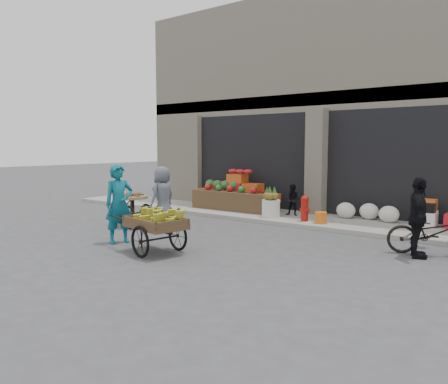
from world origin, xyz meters
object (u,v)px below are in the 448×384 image
Objects in this scene: fire_hydrant at (305,207)px; orange_bucket at (321,218)px; vendor_woman at (119,204)px; tricycle_cart at (132,206)px; cyclist at (418,218)px; banana_cart at (154,221)px; bicycle at (433,233)px; seated_person at (293,200)px; vendor_grey at (163,196)px; pineapple_bin at (271,208)px.

orange_bucket is at bearing -5.71° from fire_hydrant.
vendor_woman is 1.22× the size of tricycle_cart.
cyclist is at bearing -29.48° from fire_hydrant.
cyclist reaches higher than banana_cart.
bicycle is (3.53, -1.48, -0.05)m from fire_hydrant.
bicycle is 1.09× the size of cyclist.
seated_person is at bearing 57.80° from tricycle_cart.
seated_person is 0.57× the size of vendor_grey.
vendor_woman is (-1.64, -5.13, 0.30)m from seated_person.
vendor_grey is (-3.03, -2.42, 0.31)m from fire_hydrant.
vendor_grey reaches higher than bicycle.
seated_person is 0.41× the size of banana_cart.
vendor_grey is (-1.93, -2.47, 0.44)m from pineapple_bin.
banana_cart is 3.11m from tricycle_cart.
fire_hydrant is at bearing 88.63° from banana_cart.
fire_hydrant is 0.76× the size of seated_person.
vendor_woman is (-2.84, -4.43, 0.61)m from orange_bucket.
tricycle_cart is 0.86m from vendor_grey.
seated_person is at bearing 43.85° from bicycle.
bicycle reaches higher than pineapple_bin.
tricycle_cart is at bearing 79.25° from cyclist.
tricycle_cart reaches higher than fire_hydrant.
banana_cart reaches higher than fire_hydrant.
vendor_woman reaches higher than vendor_grey.
vendor_woman is at bearing 97.68° from bicycle.
seated_person is at bearing 56.31° from pineapple_bin.
vendor_grey reaches higher than tricycle_cart.
cyclist is at bearing -45.19° from vendor_woman.
orange_bucket is at bearing -3.58° from pineapple_bin.
orange_bucket is 4.87m from banana_cart.
banana_cart is at bearing -89.56° from pineapple_bin.
cyclist is at bearing 134.04° from bicycle.
bicycle is (4.23, -2.13, -0.13)m from seated_person.
pineapple_bin is 0.56× the size of seated_person.
bicycle is (5.87, 3.00, -0.43)m from vendor_woman.
seated_person is (-0.70, 0.65, 0.08)m from fire_hydrant.
seated_person is at bearing 149.74° from orange_bucket.
fire_hydrant is 0.31× the size of banana_cart.
vendor_woman is at bearing -117.69° from seated_person.
seated_person is at bearing 97.59° from banana_cart.
orange_bucket is 3.41m from cyclist.
cyclist is at bearing -32.92° from orange_bucket.
fire_hydrant is 4.70m from tricycle_cart.
cyclist is at bearing 94.13° from vendor_grey.
pineapple_bin reaches higher than orange_bucket.
bicycle is 0.56m from cyclist.
orange_bucket is at bearing 123.20° from vendor_grey.
fire_hydrant is 0.41× the size of bicycle.
orange_bucket is 0.34× the size of seated_person.
banana_cart is 5.20m from cyclist.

